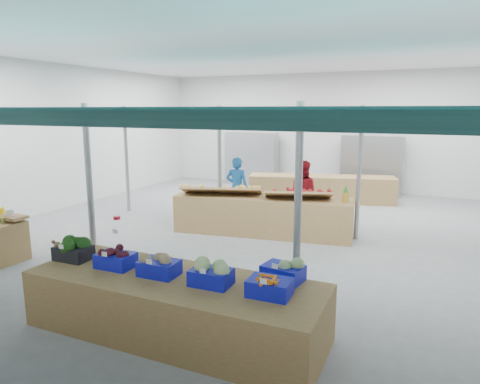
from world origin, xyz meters
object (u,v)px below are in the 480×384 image
at_px(vendor_right, 301,193).
at_px(crate_stack, 279,338).
at_px(veg_counter, 175,305).
at_px(vendor_left, 237,188).
at_px(fruit_counter, 263,215).

bearing_deg(vendor_right, crate_stack, 95.47).
bearing_deg(veg_counter, vendor_left, 106.77).
distance_m(vendor_left, vendor_right, 1.80).
xyz_separation_m(fruit_counter, vendor_right, (0.60, 1.10, 0.39)).
bearing_deg(vendor_right, fruit_counter, 52.06).
distance_m(fruit_counter, vendor_left, 1.67).
distance_m(fruit_counter, crate_stack, 5.30).
height_order(veg_counter, fruit_counter, fruit_counter).
bearing_deg(vendor_left, fruit_counter, 128.16).
xyz_separation_m(crate_stack, vendor_right, (-1.57, 5.93, 0.51)).
relative_size(crate_stack, vendor_right, 0.38).
bearing_deg(crate_stack, vendor_left, 119.58).
bearing_deg(vendor_right, veg_counter, 81.53).
distance_m(veg_counter, fruit_counter, 4.81).
height_order(veg_counter, vendor_left, vendor_left).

